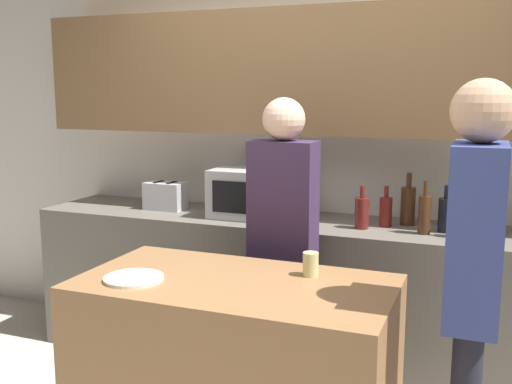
# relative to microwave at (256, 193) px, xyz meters

# --- Properties ---
(back_wall) EXTENTS (6.40, 0.40, 2.70)m
(back_wall) POSITION_rel_microwave_xyz_m (0.38, 0.26, 0.45)
(back_wall) COLOR silver
(back_wall) RESTS_ON ground_plane
(back_counter) EXTENTS (3.60, 0.62, 0.93)m
(back_counter) POSITION_rel_microwave_xyz_m (0.38, -0.01, -0.62)
(back_counter) COLOR #6B665B
(back_counter) RESTS_ON ground_plane
(kitchen_island) EXTENTS (1.37, 0.73, 0.90)m
(kitchen_island) POSITION_rel_microwave_xyz_m (0.35, -1.14, -0.63)
(kitchen_island) COLOR #996B42
(kitchen_island) RESTS_ON ground_plane
(microwave) EXTENTS (0.52, 0.39, 0.30)m
(microwave) POSITION_rel_microwave_xyz_m (0.00, 0.00, 0.00)
(microwave) COLOR #B7BABC
(microwave) RESTS_ON back_counter
(toaster) EXTENTS (0.26, 0.16, 0.18)m
(toaster) POSITION_rel_microwave_xyz_m (-0.65, 0.00, -0.06)
(toaster) COLOR silver
(toaster) RESTS_ON back_counter
(bottle_0) EXTENTS (0.08, 0.08, 0.25)m
(bottle_0) POSITION_rel_microwave_xyz_m (0.68, -0.08, -0.06)
(bottle_0) COLOR maroon
(bottle_0) RESTS_ON back_counter
(bottle_1) EXTENTS (0.07, 0.07, 0.24)m
(bottle_1) POSITION_rel_microwave_xyz_m (0.80, 0.02, -0.06)
(bottle_1) COLOR maroon
(bottle_1) RESTS_ON back_counter
(bottle_2) EXTENTS (0.08, 0.08, 0.31)m
(bottle_2) POSITION_rel_microwave_xyz_m (0.92, 0.11, -0.03)
(bottle_2) COLOR #472814
(bottle_2) RESTS_ON back_counter
(bottle_3) EXTENTS (0.07, 0.07, 0.30)m
(bottle_3) POSITION_rel_microwave_xyz_m (1.03, -0.09, -0.04)
(bottle_3) COLOR #472814
(bottle_3) RESTS_ON back_counter
(bottle_4) EXTENTS (0.08, 0.08, 0.26)m
(bottle_4) POSITION_rel_microwave_xyz_m (1.14, 0.00, -0.05)
(bottle_4) COLOR black
(bottle_4) RESTS_ON back_counter
(bottle_5) EXTENTS (0.07, 0.07, 0.32)m
(bottle_5) POSITION_rel_microwave_xyz_m (1.26, -0.10, -0.03)
(bottle_5) COLOR #194723
(bottle_5) RESTS_ON back_counter
(bottle_6) EXTENTS (0.08, 0.08, 0.24)m
(bottle_6) POSITION_rel_microwave_xyz_m (1.38, 0.05, -0.06)
(bottle_6) COLOR #194723
(bottle_6) RESTS_ON back_counter
(plate_on_island) EXTENTS (0.26, 0.26, 0.01)m
(plate_on_island) POSITION_rel_microwave_xyz_m (-0.06, -1.29, -0.17)
(plate_on_island) COLOR white
(plate_on_island) RESTS_ON kitchen_island
(cup_0) EXTENTS (0.07, 0.07, 0.11)m
(cup_0) POSITION_rel_microwave_xyz_m (0.64, -0.95, -0.13)
(cup_0) COLOR #DAD486
(cup_0) RESTS_ON kitchen_island
(person_left) EXTENTS (0.34, 0.22, 1.68)m
(person_left) POSITION_rel_microwave_xyz_m (0.36, -0.51, -0.08)
(person_left) COLOR black
(person_left) RESTS_ON ground_plane
(person_center) EXTENTS (0.23, 0.34, 1.76)m
(person_center) POSITION_rel_microwave_xyz_m (1.31, -1.14, -0.03)
(person_center) COLOR black
(person_center) RESTS_ON ground_plane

